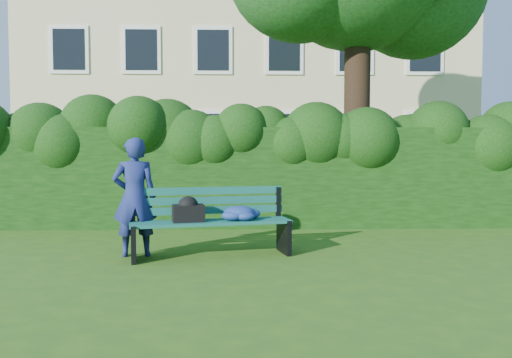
{
  "coord_description": "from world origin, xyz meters",
  "views": [
    {
      "loc": [
        -0.2,
        -7.02,
        1.35
      ],
      "look_at": [
        0.0,
        0.6,
        0.95
      ],
      "focal_mm": 35.0,
      "sensor_mm": 36.0,
      "label": 1
    }
  ],
  "objects": [
    {
      "name": "park_bench",
      "position": [
        -0.58,
        -0.53,
        0.5
      ],
      "size": [
        2.14,
        1.0,
        0.89
      ],
      "rotation": [
        0.0,
        0.0,
        0.23
      ],
      "color": "#105349",
      "rests_on": "ground"
    },
    {
      "name": "apartment_building",
      "position": [
        -0.0,
        13.99,
        6.0
      ],
      "size": [
        16.0,
        8.08,
        12.0
      ],
      "color": "#CDC38A",
      "rests_on": "ground"
    },
    {
      "name": "man_reading",
      "position": [
        -1.61,
        -0.52,
        0.78
      ],
      "size": [
        0.63,
        0.47,
        1.55
      ],
      "primitive_type": "imported",
      "rotation": [
        0.0,
        0.0,
        3.33
      ],
      "color": "navy",
      "rests_on": "ground"
    },
    {
      "name": "ground",
      "position": [
        0.0,
        0.0,
        0.0
      ],
      "size": [
        80.0,
        80.0,
        0.0
      ],
      "primitive_type": "plane",
      "color": "#2B5619",
      "rests_on": "ground"
    },
    {
      "name": "hedge",
      "position": [
        0.0,
        2.2,
        0.9
      ],
      "size": [
        10.0,
        1.0,
        1.8
      ],
      "color": "black",
      "rests_on": "ground"
    }
  ]
}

